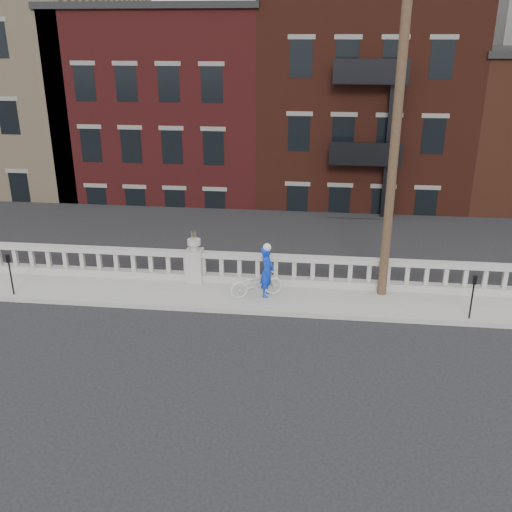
{
  "coord_description": "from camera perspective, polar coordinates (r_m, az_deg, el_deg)",
  "views": [
    {
      "loc": [
        4.12,
        -13.45,
        7.96
      ],
      "look_at": [
        2.16,
        3.2,
        1.42
      ],
      "focal_mm": 40.0,
      "sensor_mm": 36.0,
      "label": 1
    }
  ],
  "objects": [
    {
      "name": "planter_pedestal",
      "position": [
        19.25,
        -6.14,
        -0.55
      ],
      "size": [
        0.55,
        0.55,
        1.76
      ],
      "color": "gray",
      "rests_on": "sidewalk"
    },
    {
      "name": "ground",
      "position": [
        16.17,
        -9.07,
        -8.48
      ],
      "size": [
        120.0,
        120.0,
        0.0
      ],
      "primitive_type": "plane",
      "color": "black",
      "rests_on": "ground"
    },
    {
      "name": "sidewalk",
      "position": [
        18.71,
        -6.68,
        -3.77
      ],
      "size": [
        32.0,
        2.2,
        0.15
      ],
      "primitive_type": "cube",
      "color": "gray",
      "rests_on": "ground"
    },
    {
      "name": "parking_meter_c",
      "position": [
        17.67,
        20.87,
        -3.4
      ],
      "size": [
        0.1,
        0.09,
        1.36
      ],
      "color": "black",
      "rests_on": "sidewalk"
    },
    {
      "name": "lower_level",
      "position": [
        37.06,
        1.16,
        13.04
      ],
      "size": [
        80.0,
        44.0,
        20.8
      ],
      "color": "#605E59",
      "rests_on": "ground"
    },
    {
      "name": "bicycle",
      "position": [
        18.06,
        0.04,
        -2.73
      ],
      "size": [
        1.81,
        1.23,
        0.9
      ],
      "primitive_type": "imported",
      "rotation": [
        0.0,
        0.0,
        1.98
      ],
      "color": "silver",
      "rests_on": "sidewalk"
    },
    {
      "name": "utility_pole",
      "position": [
        17.39,
        13.78,
        11.71
      ],
      "size": [
        1.6,
        0.28,
        10.0
      ],
      "color": "#422D1E",
      "rests_on": "sidewalk"
    },
    {
      "name": "balustrade",
      "position": [
        19.33,
        -6.12,
        -1.07
      ],
      "size": [
        28.0,
        0.34,
        1.03
      ],
      "color": "gray",
      "rests_on": "sidewalk"
    },
    {
      "name": "cyclist",
      "position": [
        17.96,
        1.1,
        -1.56
      ],
      "size": [
        0.51,
        0.67,
        1.66
      ],
      "primitive_type": "imported",
      "rotation": [
        0.0,
        0.0,
        1.37
      ],
      "color": "#0E34D2",
      "rests_on": "sidewalk"
    },
    {
      "name": "parking_meter_b",
      "position": [
        19.64,
        -23.39,
        -1.3
      ],
      "size": [
        0.1,
        0.09,
        1.36
      ],
      "color": "black",
      "rests_on": "sidewalk"
    }
  ]
}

